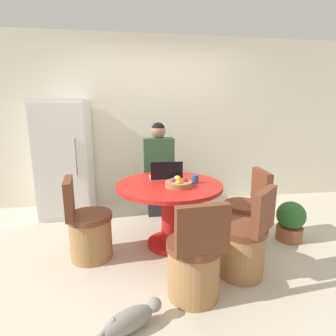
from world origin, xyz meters
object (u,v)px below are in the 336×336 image
object	(u,v)px
chair_right_side	(245,219)
chair_near_right_corner	(243,246)
chair_left_side	(89,231)
cat	(131,319)
fruit_bowl	(178,183)
chair_near_camera	(194,265)
person_seated	(158,167)
dining_table	(169,201)
potted_plant	(290,221)
laptop	(166,175)
refrigerator	(65,159)

from	to	relation	value
chair_right_side	chair_near_right_corner	world-z (taller)	same
chair_left_side	cat	world-z (taller)	chair_left_side
cat	fruit_bowl	bearing A→B (deg)	36.87
chair_near_camera	fruit_bowl	size ratio (longest dim) A/B	3.07
chair_right_side	person_seated	world-z (taller)	person_seated
dining_table	chair_near_right_corner	distance (m)	0.89
cat	potted_plant	size ratio (longest dim) A/B	1.01
chair_near_right_corner	laptop	world-z (taller)	laptop
chair_right_side	chair_near_right_corner	size ratio (longest dim) A/B	1.00
chair_right_side	cat	world-z (taller)	chair_right_side
refrigerator	chair_left_side	distance (m)	1.46
chair_right_side	chair_near_right_corner	xyz separation A→B (m)	(-0.27, -0.56, 0.00)
dining_table	laptop	distance (m)	0.30
fruit_bowl	dining_table	bearing A→B (deg)	121.05
chair_right_side	laptop	xyz separation A→B (m)	(-0.87, 0.26, 0.48)
refrigerator	person_seated	distance (m)	1.34
dining_table	chair_near_right_corner	bearing A→B (deg)	-47.05
person_seated	fruit_bowl	xyz separation A→B (m)	(0.11, -0.92, 0.03)
chair_near_right_corner	potted_plant	distance (m)	0.99
cat	refrigerator	bearing A→B (deg)	85.34
refrigerator	chair_near_camera	size ratio (longest dim) A/B	1.92
chair_right_side	person_seated	distance (m)	1.32
fruit_bowl	potted_plant	world-z (taller)	fruit_bowl
person_seated	laptop	bearing A→B (deg)	92.03
potted_plant	laptop	bearing A→B (deg)	169.24
dining_table	chair_left_side	distance (m)	0.89
chair_near_right_corner	laptop	distance (m)	1.12
chair_near_right_corner	potted_plant	bearing A→B (deg)	170.56
person_seated	potted_plant	bearing A→B (deg)	148.79
chair_near_camera	person_seated	xyz separation A→B (m)	(-0.11, 1.65, 0.44)
chair_left_side	chair_near_right_corner	distance (m)	1.52
potted_plant	person_seated	bearing A→B (deg)	148.79
potted_plant	chair_near_camera	bearing A→B (deg)	-149.97
chair_right_side	chair_near_camera	world-z (taller)	same
dining_table	cat	size ratio (longest dim) A/B	2.44
laptop	fruit_bowl	distance (m)	0.33
chair_left_side	chair_near_camera	xyz separation A→B (m)	(0.92, -0.73, 0.00)
chair_near_right_corner	cat	bearing A→B (deg)	-17.17
dining_table	cat	xyz separation A→B (m)	(-0.44, -1.12, -0.44)
refrigerator	dining_table	distance (m)	1.77
chair_right_side	chair_near_right_corner	bearing A→B (deg)	-21.19
chair_near_right_corner	cat	size ratio (longest dim) A/B	1.81
chair_right_side	potted_plant	distance (m)	0.56
refrigerator	potted_plant	size ratio (longest dim) A/B	3.52
dining_table	chair_near_camera	distance (m)	0.89
person_seated	fruit_bowl	size ratio (longest dim) A/B	4.83
chair_left_side	fruit_bowl	world-z (taller)	chair_left_side
chair_right_side	person_seated	size ratio (longest dim) A/B	0.63
dining_table	chair_near_right_corner	size ratio (longest dim) A/B	1.34
dining_table	potted_plant	size ratio (longest dim) A/B	2.46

